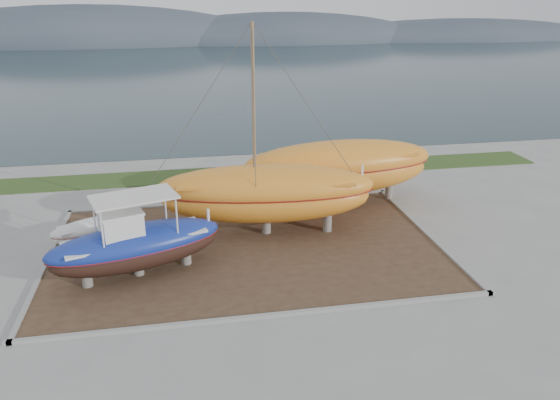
{
  "coord_description": "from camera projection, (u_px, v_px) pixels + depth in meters",
  "views": [
    {
      "loc": [
        -2.77,
        -19.49,
        11.43
      ],
      "look_at": [
        1.6,
        4.0,
        2.35
      ],
      "focal_mm": 35.0,
      "sensor_mm": 36.0,
      "label": 1
    }
  ],
  "objects": [
    {
      "name": "mountain_ridge",
      "position": [
        186.0,
        41.0,
        137.32
      ],
      "size": [
        200.0,
        36.0,
        20.0
      ],
      "primitive_type": null,
      "color": "#333D49",
      "rests_on": "ground"
    },
    {
      "name": "orange_sailboat",
      "position": [
        266.0,
        134.0,
        25.84
      ],
      "size": [
        11.05,
        4.33,
        10.21
      ],
      "primitive_type": null,
      "rotation": [
        0.0,
        0.0,
        -0.11
      ],
      "color": "orange",
      "rests_on": "dirt_patch"
    },
    {
      "name": "blue_caique",
      "position": [
        135.0,
        236.0,
        22.93
      ],
      "size": [
        7.77,
        4.45,
        3.58
      ],
      "primitive_type": null,
      "rotation": [
        0.0,
        0.0,
        0.31
      ],
      "color": "navy",
      "rests_on": "dirt_patch"
    },
    {
      "name": "curb_frame",
      "position": [
        247.0,
        246.0,
        26.1
      ],
      "size": [
        18.6,
        12.6,
        0.15
      ],
      "primitive_type": null,
      "color": "gray",
      "rests_on": "ground"
    },
    {
      "name": "dirt_patch",
      "position": [
        247.0,
        247.0,
        26.11
      ],
      "size": [
        18.0,
        12.0,
        0.06
      ],
      "primitive_type": "cube",
      "color": "#422D1E",
      "rests_on": "ground"
    },
    {
      "name": "grass_strip",
      "position": [
        225.0,
        174.0,
        36.68
      ],
      "size": [
        44.0,
        3.0,
        0.08
      ],
      "primitive_type": "cube",
      "color": "#284219",
      "rests_on": "ground"
    },
    {
      "name": "orange_bare_hull",
      "position": [
        339.0,
        174.0,
        30.82
      ],
      "size": [
        11.19,
        4.06,
        3.6
      ],
      "primitive_type": null,
      "rotation": [
        0.0,
        0.0,
        0.07
      ],
      "color": "orange",
      "rests_on": "dirt_patch"
    },
    {
      "name": "sea",
      "position": [
        194.0,
        70.0,
        86.77
      ],
      "size": [
        260.0,
        100.0,
        0.04
      ],
      "primitive_type": null,
      "color": "#192D33",
      "rests_on": "ground"
    },
    {
      "name": "ground",
      "position": [
        260.0,
        290.0,
        22.45
      ],
      "size": [
        140.0,
        140.0,
        0.0
      ],
      "primitive_type": "plane",
      "color": "gray",
      "rests_on": "ground"
    },
    {
      "name": "white_dinghy",
      "position": [
        95.0,
        232.0,
        26.24
      ],
      "size": [
        4.41,
        3.07,
        1.24
      ],
      "primitive_type": null,
      "rotation": [
        0.0,
        0.0,
        0.41
      ],
      "color": "silver",
      "rests_on": "dirt_patch"
    }
  ]
}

